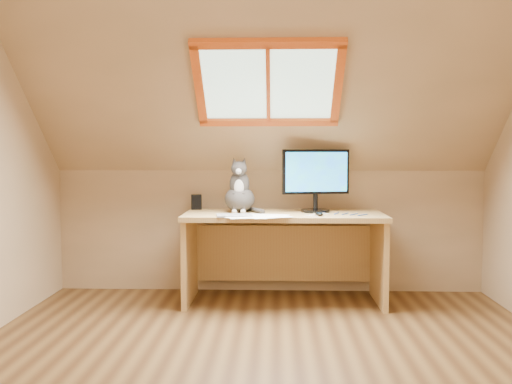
{
  "coord_description": "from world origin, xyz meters",
  "views": [
    {
      "loc": [
        0.06,
        -2.94,
        1.15
      ],
      "look_at": [
        -0.08,
        1.0,
        0.87
      ],
      "focal_mm": 40.0,
      "sensor_mm": 36.0,
      "label": 1
    }
  ],
  "objects": [
    {
      "name": "ground",
      "position": [
        0.0,
        0.0,
        0.0
      ],
      "size": [
        3.5,
        3.5,
        0.0
      ],
      "primitive_type": "plane",
      "color": "brown",
      "rests_on": "ground"
    },
    {
      "name": "room_shell",
      "position": [
        0.0,
        -0.09,
        1.43
      ],
      "size": [
        3.52,
        3.52,
        2.41
      ],
      "color": "tan",
      "rests_on": "ground"
    },
    {
      "name": "desk",
      "position": [
        0.12,
        1.45,
        0.47
      ],
      "size": [
        1.51,
        0.66,
        0.69
      ],
      "color": "tan",
      "rests_on": "ground"
    },
    {
      "name": "monitor",
      "position": [
        0.36,
        1.45,
        0.97
      ],
      "size": [
        0.52,
        0.22,
        0.48
      ],
      "color": "black",
      "rests_on": "desk"
    },
    {
      "name": "cat",
      "position": [
        -0.23,
        1.43,
        0.84
      ],
      "size": [
        0.23,
        0.28,
        0.43
      ],
      "color": "#3F3A37",
      "rests_on": "desk"
    },
    {
      "name": "desk_speaker",
      "position": [
        -0.59,
        1.63,
        0.75
      ],
      "size": [
        0.1,
        0.1,
        0.12
      ],
      "primitive_type": "cube",
      "rotation": [
        0.0,
        0.0,
        0.19
      ],
      "color": "black",
      "rests_on": "desk"
    },
    {
      "name": "graphics_tablet",
      "position": [
        -0.25,
        1.15,
        0.69
      ],
      "size": [
        0.28,
        0.22,
        0.01
      ],
      "primitive_type": "cube",
      "rotation": [
        0.0,
        0.0,
        0.14
      ],
      "color": "#B2B2B7",
      "rests_on": "desk"
    },
    {
      "name": "mouse",
      "position": [
        0.37,
        1.18,
        0.7
      ],
      "size": [
        0.08,
        0.1,
        0.03
      ],
      "primitive_type": "ellipsoid",
      "rotation": [
        0.0,
        0.0,
        0.31
      ],
      "color": "black",
      "rests_on": "desk"
    },
    {
      "name": "papers",
      "position": [
        -0.04,
        1.12,
        0.69
      ],
      "size": [
        0.35,
        0.3,
        0.01
      ],
      "color": "white",
      "rests_on": "desk"
    },
    {
      "name": "cables",
      "position": [
        0.51,
        1.26,
        0.69
      ],
      "size": [
        0.51,
        0.26,
        0.01
      ],
      "color": "silver",
      "rests_on": "desk"
    }
  ]
}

